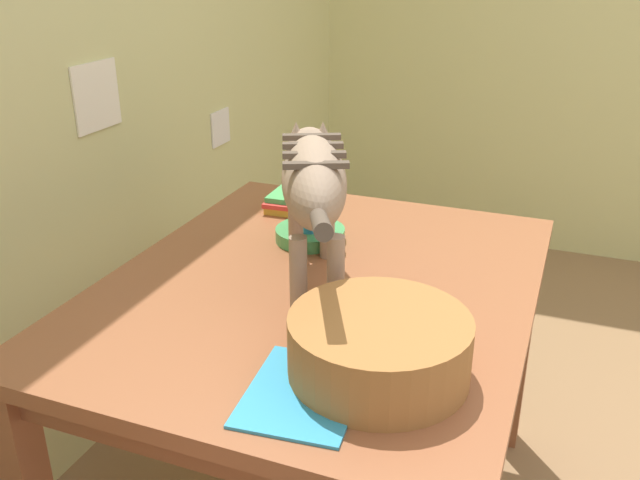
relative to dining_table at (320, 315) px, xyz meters
name	(u,v)px	position (x,y,z in m)	size (l,w,h in m)	color
dining_table	(320,315)	(0.00, 0.00, 0.00)	(1.15, 0.93, 0.72)	brown
cat	(313,180)	(0.01, 0.02, 0.32)	(0.63, 0.33, 0.32)	gray
saucer_bowl	(310,234)	(0.21, 0.11, 0.11)	(0.18, 0.18, 0.03)	#459D55
coffee_mug	(311,211)	(0.21, 0.11, 0.17)	(0.12, 0.08, 0.09)	#2D80C8
magazine	(303,392)	(-0.41, -0.13, 0.09)	(0.24, 0.19, 0.01)	#2F92C3
book_stack	(292,199)	(0.41, 0.25, 0.11)	(0.18, 0.12, 0.05)	gold
wicker_basket	(379,346)	(-0.31, -0.23, 0.15)	(0.32, 0.32, 0.11)	#9F6734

